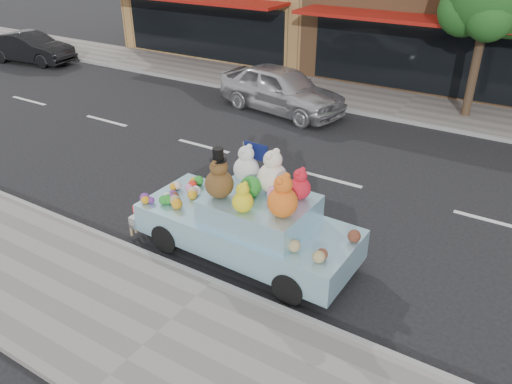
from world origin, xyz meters
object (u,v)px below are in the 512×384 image
Objects in this scene: street_tree at (490,1)px; car_dark at (30,48)px; car_silver at (281,89)px; art_car at (248,219)px.

street_tree reaches higher than car_dark.
art_car reaches higher than car_silver.
art_car is at bearing -145.22° from car_silver.
art_car is at bearing -100.96° from street_tree.
art_car is (-2.02, -10.40, -2.88)m from street_tree.
art_car is at bearing -123.49° from car_dark.
car_dark is at bearing -171.32° from street_tree.
car_silver is 1.11× the size of car_dark.
street_tree is 1.15× the size of art_car.
car_dark is at bearing 157.02° from art_car.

